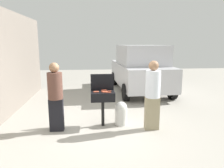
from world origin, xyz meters
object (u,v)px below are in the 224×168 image
object	(u,v)px
hot_dog_5	(96,92)
parked_minivan	(140,68)
hot_dog_3	(108,92)
propane_tank	(121,113)
hot_dog_4	(96,92)
person_right	(153,93)
hot_dog_1	(109,91)
hot_dog_2	(104,91)
bbq_grill	(103,97)
person_left	(55,95)
hot_dog_7	(105,92)
hot_dog_0	(104,90)

from	to	relation	value
hot_dog_5	parked_minivan	distance (m)	4.38
hot_dog_3	propane_tank	world-z (taller)	hot_dog_3
hot_dog_4	hot_dog_3	bearing A→B (deg)	-21.51
hot_dog_5	person_right	distance (m)	1.38
hot_dog_1	person_right	xyz separation A→B (m)	(1.04, -0.34, 0.01)
hot_dog_3	propane_tank	xyz separation A→B (m)	(0.34, 0.17, -0.59)
parked_minivan	hot_dog_2	bearing A→B (deg)	62.96
hot_dog_1	propane_tank	bearing A→B (deg)	5.35
bbq_grill	propane_tank	bearing A→B (deg)	4.11
hot_dog_2	hot_dog_3	size ratio (longest dim) A/B	1.00
hot_dog_1	hot_dog_2	bearing A→B (deg)	-176.75
hot_dog_5	hot_dog_4	bearing A→B (deg)	106.93
hot_dog_3	hot_dog_5	world-z (taller)	same
hot_dog_3	person_left	world-z (taller)	person_left
propane_tank	person_left	xyz separation A→B (m)	(-1.61, -0.23, 0.58)
hot_dog_5	person_left	distance (m)	0.99
bbq_grill	hot_dog_4	size ratio (longest dim) A/B	6.94
hot_dog_3	hot_dog_7	bearing A→B (deg)	154.54
person_right	hot_dog_4	bearing A→B (deg)	-19.99
hot_dog_3	hot_dog_5	size ratio (longest dim) A/B	1.00
person_left	propane_tank	bearing A→B (deg)	0.01
bbq_grill	person_right	xyz separation A→B (m)	(1.19, -0.33, 0.17)
hot_dog_0	hot_dog_1	world-z (taller)	same
propane_tank	parked_minivan	xyz separation A→B (m)	(1.35, 3.82, 0.70)
hot_dog_7	hot_dog_0	bearing A→B (deg)	94.88
hot_dog_1	person_right	bearing A→B (deg)	-18.00
hot_dog_4	parked_minivan	bearing A→B (deg)	62.73
hot_dog_1	hot_dog_5	world-z (taller)	same
hot_dog_1	hot_dog_5	xyz separation A→B (m)	(-0.31, -0.06, 0.00)
hot_dog_1	parked_minivan	xyz separation A→B (m)	(1.67, 3.85, 0.11)
hot_dog_0	person_left	xyz separation A→B (m)	(-1.18, -0.32, -0.01)
bbq_grill	hot_dog_3	bearing A→B (deg)	-45.66
hot_dog_0	hot_dog_3	xyz separation A→B (m)	(0.09, -0.26, 0.00)
propane_tank	hot_dog_3	bearing A→B (deg)	-153.18
propane_tank	person_right	size ratio (longest dim) A/B	0.36
propane_tank	hot_dog_5	bearing A→B (deg)	-171.84
bbq_grill	hot_dog_0	xyz separation A→B (m)	(0.04, 0.12, 0.15)
bbq_grill	hot_dog_5	bearing A→B (deg)	-160.19
bbq_grill	hot_dog_1	distance (m)	0.22
propane_tank	hot_dog_7	bearing A→B (deg)	-161.70
hot_dog_4	person_right	world-z (taller)	person_right
hot_dog_7	propane_tank	world-z (taller)	hot_dog_7
hot_dog_1	hot_dog_7	size ratio (longest dim) A/B	1.00
hot_dog_3	parked_minivan	bearing A→B (deg)	67.04
hot_dog_2	hot_dog_4	distance (m)	0.20
hot_dog_1	person_left	distance (m)	1.31
bbq_grill	hot_dog_5	size ratio (longest dim) A/B	6.94
hot_dog_1	propane_tank	size ratio (longest dim) A/B	0.21
hot_dog_2	propane_tank	xyz separation A→B (m)	(0.45, 0.04, -0.59)
hot_dog_2	hot_dog_3	xyz separation A→B (m)	(0.11, -0.14, 0.00)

